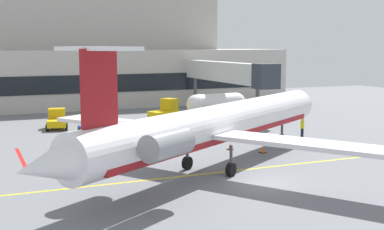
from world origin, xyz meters
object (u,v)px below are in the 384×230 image
object	(u,v)px
regional_jet	(215,125)
fuel_tank	(216,103)
belt_loader	(95,127)
baggage_tug	(166,110)
pushback_tractor	(57,120)
marshaller	(302,127)

from	to	relation	value
regional_jet	fuel_tank	size ratio (longest dim) A/B	3.69
belt_loader	baggage_tug	bearing A→B (deg)	40.10
baggage_tug	pushback_tractor	xyz separation A→B (m)	(-12.82, -2.27, -0.12)
pushback_tractor	fuel_tank	size ratio (longest dim) A/B	0.47
regional_jet	baggage_tug	bearing A→B (deg)	77.09
fuel_tank	marshaller	world-z (taller)	fuel_tank
baggage_tug	fuel_tank	world-z (taller)	fuel_tank
pushback_tractor	fuel_tank	bearing A→B (deg)	7.13
regional_jet	belt_loader	bearing A→B (deg)	105.93
regional_jet	baggage_tug	xyz separation A→B (m)	(5.69, 24.85, -2.08)
regional_jet	baggage_tug	size ratio (longest dim) A/B	7.51
baggage_tug	regional_jet	bearing A→B (deg)	-102.91
marshaller	fuel_tank	bearing A→B (deg)	92.58
baggage_tug	pushback_tractor	size ratio (longest dim) A/B	1.04
belt_loader	marshaller	world-z (taller)	belt_loader
baggage_tug	marshaller	xyz separation A→B (m)	(7.38, -16.52, -0.08)
pushback_tractor	fuel_tank	xyz separation A→B (m)	(19.45, 2.43, 0.58)
baggage_tug	belt_loader	distance (m)	13.48
baggage_tug	marshaller	world-z (taller)	baggage_tug
regional_jet	pushback_tractor	world-z (taller)	regional_jet
pushback_tractor	belt_loader	xyz separation A→B (m)	(2.52, -6.41, 0.04)
pushback_tractor	belt_loader	bearing A→B (deg)	-68.57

